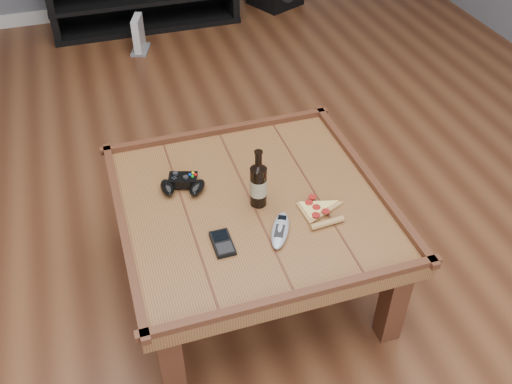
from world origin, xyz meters
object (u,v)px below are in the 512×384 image
object	(u,v)px
pizza_slice	(318,211)
game_console	(139,36)
remote_control	(280,230)
coffee_table	(252,213)
smartphone	(223,243)
game_controller	(183,184)
beer_bottle	(258,183)

from	to	relation	value
pizza_slice	game_console	distance (m)	2.47
pizza_slice	remote_control	xyz separation A→B (m)	(-0.17, -0.06, 0.01)
coffee_table	smartphone	distance (m)	0.26
game_controller	smartphone	size ratio (longest dim) A/B	1.47
smartphone	game_console	distance (m)	2.50
game_controller	remote_control	xyz separation A→B (m)	(0.28, -0.34, -0.01)
beer_bottle	smartphone	size ratio (longest dim) A/B	1.92
pizza_slice	smartphone	world-z (taller)	pizza_slice
game_console	remote_control	bearing A→B (deg)	-67.25
beer_bottle	pizza_slice	xyz separation A→B (m)	(0.19, -0.12, -0.09)
smartphone	remote_control	bearing A→B (deg)	-1.28
beer_bottle	remote_control	size ratio (longest dim) A/B	1.24
game_controller	coffee_table	bearing A→B (deg)	-15.60
beer_bottle	pizza_slice	bearing A→B (deg)	-30.95
coffee_table	pizza_slice	distance (m)	0.26
pizza_slice	coffee_table	bearing A→B (deg)	144.48
pizza_slice	smartphone	distance (m)	0.38
beer_bottle	game_controller	xyz separation A→B (m)	(-0.25, 0.17, -0.07)
remote_control	game_controller	bearing A→B (deg)	156.51
remote_control	game_console	distance (m)	2.51
coffee_table	beer_bottle	xyz separation A→B (m)	(0.02, -0.02, 0.16)
smartphone	remote_control	world-z (taller)	remote_control
game_console	beer_bottle	bearing A→B (deg)	-67.58
beer_bottle	remote_control	xyz separation A→B (m)	(0.03, -0.17, -0.08)
remote_control	pizza_slice	bearing A→B (deg)	46.31
coffee_table	smartphone	size ratio (longest dim) A/B	8.11
game_console	pizza_slice	bearing A→B (deg)	-63.20
coffee_table	game_console	distance (m)	2.31
game_controller	game_console	distance (m)	2.17
beer_bottle	game_console	xyz separation A→B (m)	(-0.14, 2.31, -0.43)
beer_bottle	remote_control	bearing A→B (deg)	-81.80
coffee_table	remote_control	bearing A→B (deg)	-76.15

